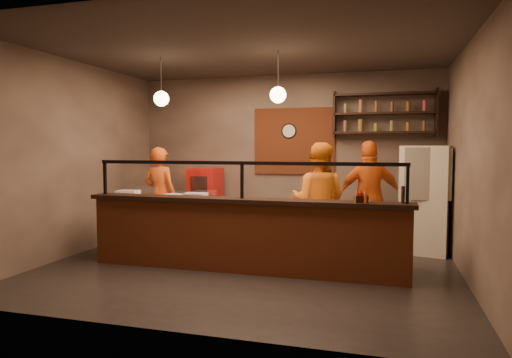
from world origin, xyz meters
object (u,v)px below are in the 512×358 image
(wall_clock, at_px, (289,131))
(pizza_dough, at_px, (317,206))
(cook_left, at_px, (160,195))
(fridge, at_px, (425,200))
(red_cooler, at_px, (206,202))
(cook_mid, at_px, (318,201))
(cook_right, at_px, (370,197))
(pepper_mill, at_px, (403,195))
(condiment_caddy, at_px, (361,199))

(wall_clock, bearing_deg, pizza_dough, -68.00)
(cook_left, distance_m, fridge, 4.68)
(cook_left, bearing_deg, red_cooler, -110.60)
(cook_left, bearing_deg, cook_mid, 179.93)
(cook_right, xyz_separation_m, fridge, (0.90, 0.22, -0.04))
(cook_left, relative_size, cook_right, 0.94)
(cook_mid, height_order, pepper_mill, cook_mid)
(cook_left, distance_m, red_cooler, 1.14)
(fridge, relative_size, condiment_caddy, 11.04)
(cook_mid, height_order, cook_right, cook_right)
(condiment_caddy, bearing_deg, cook_right, 88.29)
(cook_left, height_order, red_cooler, cook_left)
(cook_right, bearing_deg, condiment_caddy, 70.63)
(cook_mid, bearing_deg, pizza_dough, 99.38)
(fridge, bearing_deg, pepper_mill, -90.08)
(cook_right, bearing_deg, fridge, 176.29)
(cook_left, xyz_separation_m, fridge, (4.65, 0.55, 0.01))
(wall_clock, height_order, pepper_mill, wall_clock)
(condiment_caddy, bearing_deg, cook_left, 158.22)
(cook_mid, relative_size, pizza_dough, 3.37)
(wall_clock, height_order, cook_mid, wall_clock)
(cook_mid, xyz_separation_m, condiment_caddy, (0.73, -1.17, 0.18))
(cook_mid, xyz_separation_m, red_cooler, (-2.47, 1.30, -0.25))
(cook_mid, distance_m, pepper_mill, 1.69)
(wall_clock, distance_m, pizza_dough, 2.62)
(cook_left, xyz_separation_m, pizza_dough, (3.03, -0.86, 0.01))
(wall_clock, height_order, red_cooler, wall_clock)
(cook_mid, distance_m, cook_right, 1.00)
(pepper_mill, bearing_deg, condiment_caddy, -174.03)
(cook_right, height_order, pepper_mill, cook_right)
(fridge, xyz_separation_m, red_cooler, (-4.16, 0.45, -0.22))
(condiment_caddy, bearing_deg, pepper_mill, 5.97)
(cook_left, relative_size, condiment_caddy, 10.92)
(cook_right, height_order, fridge, cook_right)
(fridge, bearing_deg, pizza_dough, -126.81)
(pizza_dough, bearing_deg, wall_clock, 112.00)
(red_cooler, height_order, pizza_dough, red_cooler)
(cook_mid, xyz_separation_m, fridge, (1.68, 0.85, -0.03))
(red_cooler, height_order, pepper_mill, red_cooler)
(cook_right, distance_m, red_cooler, 3.33)
(cook_left, relative_size, pizza_dough, 3.25)
(cook_right, bearing_deg, cook_mid, 21.34)
(pepper_mill, bearing_deg, cook_right, 104.99)
(wall_clock, distance_m, fridge, 2.87)
(fridge, height_order, pepper_mill, fridge)
(fridge, xyz_separation_m, pepper_mill, (-0.43, -1.98, 0.27))
(condiment_caddy, distance_m, pepper_mill, 0.53)
(cook_left, bearing_deg, condiment_caddy, 163.95)
(pizza_dough, relative_size, condiment_caddy, 3.37)
(wall_clock, relative_size, cook_right, 0.16)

